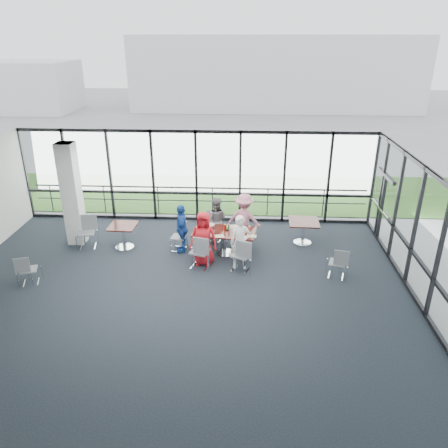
{
  "coord_description": "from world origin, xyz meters",
  "views": [
    {
      "loc": [
        1.7,
        -9.28,
        6.12
      ],
      "look_at": [
        1.1,
        2.14,
        1.1
      ],
      "focal_mm": 35.0,
      "sensor_mm": 36.0,
      "label": 1
    }
  ],
  "objects_px": {
    "chair_main_end": "(179,237)",
    "chair_main_fr": "(242,228)",
    "diner_far_left": "(216,220)",
    "chair_main_nl": "(200,251)",
    "structural_column": "(72,195)",
    "side_table_right": "(304,224)",
    "chair_main_fl": "(215,227)",
    "diner_far_right": "(244,219)",
    "chair_spare_lb": "(86,233)",
    "chair_spare_r": "(337,263)",
    "diner_near_left": "(204,239)",
    "chair_spare_la": "(29,270)",
    "main_table": "(225,235)",
    "side_table_left": "(123,229)",
    "diner_end": "(182,228)",
    "chair_main_nr": "(241,255)",
    "diner_near_right": "(240,243)"
  },
  "relations": [
    {
      "from": "diner_far_right",
      "to": "chair_main_fl",
      "type": "relative_size",
      "value": 1.79
    },
    {
      "from": "diner_far_left",
      "to": "chair_main_nl",
      "type": "distance_m",
      "value": 1.69
    },
    {
      "from": "diner_near_right",
      "to": "chair_main_fr",
      "type": "relative_size",
      "value": 1.68
    },
    {
      "from": "diner_end",
      "to": "diner_far_left",
      "type": "bearing_deg",
      "value": 117.26
    },
    {
      "from": "chair_main_end",
      "to": "chair_spare_r",
      "type": "xyz_separation_m",
      "value": [
        4.52,
        -1.37,
        -0.0
      ]
    },
    {
      "from": "side_table_right",
      "to": "chair_main_fl",
      "type": "xyz_separation_m",
      "value": [
        -2.78,
        0.09,
        -0.19
      ]
    },
    {
      "from": "diner_far_right",
      "to": "chair_main_fl",
      "type": "height_order",
      "value": "diner_far_right"
    },
    {
      "from": "diner_far_right",
      "to": "chair_main_nl",
      "type": "bearing_deg",
      "value": 68.48
    },
    {
      "from": "diner_near_left",
      "to": "chair_spare_la",
      "type": "xyz_separation_m",
      "value": [
        -4.5,
        -1.31,
        -0.39
      ]
    },
    {
      "from": "chair_main_fr",
      "to": "chair_spare_r",
      "type": "xyz_separation_m",
      "value": [
        2.59,
        -2.04,
        -0.04
      ]
    },
    {
      "from": "diner_end",
      "to": "chair_spare_r",
      "type": "xyz_separation_m",
      "value": [
        4.4,
        -1.31,
        -0.32
      ]
    },
    {
      "from": "chair_main_fl",
      "to": "diner_far_left",
      "type": "bearing_deg",
      "value": 121.48
    },
    {
      "from": "chair_main_end",
      "to": "chair_spare_r",
      "type": "relative_size",
      "value": 1.01
    },
    {
      "from": "chair_spare_la",
      "to": "chair_spare_lb",
      "type": "xyz_separation_m",
      "value": [
        0.8,
        2.17,
        0.08
      ]
    },
    {
      "from": "chair_spare_r",
      "to": "diner_far_right",
      "type": "bearing_deg",
      "value": 157.67
    },
    {
      "from": "chair_main_fl",
      "to": "chair_main_end",
      "type": "relative_size",
      "value": 1.05
    },
    {
      "from": "diner_end",
      "to": "chair_main_nr",
      "type": "xyz_separation_m",
      "value": [
        1.79,
        -1.1,
        -0.27
      ]
    },
    {
      "from": "diner_near_left",
      "to": "diner_far_right",
      "type": "bearing_deg",
      "value": 58.95
    },
    {
      "from": "diner_near_right",
      "to": "chair_main_fl",
      "type": "height_order",
      "value": "diner_near_right"
    },
    {
      "from": "main_table",
      "to": "diner_near_left",
      "type": "bearing_deg",
      "value": -123.14
    },
    {
      "from": "chair_main_nl",
      "to": "chair_spare_la",
      "type": "relative_size",
      "value": 1.2
    },
    {
      "from": "chair_main_fr",
      "to": "chair_main_end",
      "type": "bearing_deg",
      "value": 22.42
    },
    {
      "from": "diner_near_right",
      "to": "structural_column",
      "type": "bearing_deg",
      "value": 161.51
    },
    {
      "from": "diner_far_left",
      "to": "chair_spare_lb",
      "type": "relative_size",
      "value": 1.53
    },
    {
      "from": "chair_main_nr",
      "to": "chair_main_fl",
      "type": "height_order",
      "value": "chair_main_nr"
    },
    {
      "from": "chair_main_fr",
      "to": "chair_main_nl",
      "type": "bearing_deg",
      "value": 58.64
    },
    {
      "from": "diner_far_left",
      "to": "chair_main_nr",
      "type": "xyz_separation_m",
      "value": [
        0.82,
        -1.76,
        -0.27
      ]
    },
    {
      "from": "diner_far_right",
      "to": "diner_far_left",
      "type": "bearing_deg",
      "value": 16.52
    },
    {
      "from": "chair_main_fl",
      "to": "chair_spare_la",
      "type": "distance_m",
      "value": 5.54
    },
    {
      "from": "chair_main_nl",
      "to": "structural_column",
      "type": "bearing_deg",
      "value": 176.39
    },
    {
      "from": "chair_main_nl",
      "to": "chair_main_end",
      "type": "bearing_deg",
      "value": 141.99
    },
    {
      "from": "diner_end",
      "to": "chair_main_fr",
      "type": "distance_m",
      "value": 1.97
    },
    {
      "from": "main_table",
      "to": "chair_main_fl",
      "type": "xyz_separation_m",
      "value": [
        -0.35,
        0.93,
        -0.16
      ]
    },
    {
      "from": "main_table",
      "to": "side_table_right",
      "type": "relative_size",
      "value": 2.06
    },
    {
      "from": "chair_spare_la",
      "to": "diner_near_left",
      "type": "bearing_deg",
      "value": -2.47
    },
    {
      "from": "structural_column",
      "to": "chair_main_nr",
      "type": "xyz_separation_m",
      "value": [
        5.2,
        -1.56,
        -1.12
      ]
    },
    {
      "from": "side_table_left",
      "to": "chair_spare_lb",
      "type": "distance_m",
      "value": 1.15
    },
    {
      "from": "side_table_right",
      "to": "diner_near_left",
      "type": "bearing_deg",
      "value": -153.1
    },
    {
      "from": "diner_far_left",
      "to": "chair_main_end",
      "type": "relative_size",
      "value": 1.74
    },
    {
      "from": "side_table_left",
      "to": "diner_far_left",
      "type": "bearing_deg",
      "value": 10.61
    },
    {
      "from": "diner_end",
      "to": "chair_main_end",
      "type": "height_order",
      "value": "diner_end"
    },
    {
      "from": "chair_spare_lb",
      "to": "chair_spare_r",
      "type": "relative_size",
      "value": 1.15
    },
    {
      "from": "side_table_left",
      "to": "structural_column",
      "type": "bearing_deg",
      "value": 168.46
    },
    {
      "from": "chair_main_end",
      "to": "chair_main_fr",
      "type": "bearing_deg",
      "value": 119.63
    },
    {
      "from": "chair_main_fl",
      "to": "chair_spare_lb",
      "type": "relative_size",
      "value": 0.92
    },
    {
      "from": "chair_spare_lb",
      "to": "chair_spare_r",
      "type": "bearing_deg",
      "value": 157.21
    },
    {
      "from": "chair_spare_lb",
      "to": "chair_main_end",
      "type": "bearing_deg",
      "value": 167.34
    },
    {
      "from": "diner_near_right",
      "to": "chair_main_fr",
      "type": "height_order",
      "value": "diner_near_right"
    },
    {
      "from": "structural_column",
      "to": "chair_main_end",
      "type": "relative_size",
      "value": 3.69
    },
    {
      "from": "chair_spare_r",
      "to": "diner_near_right",
      "type": "bearing_deg",
      "value": -171.99
    }
  ]
}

